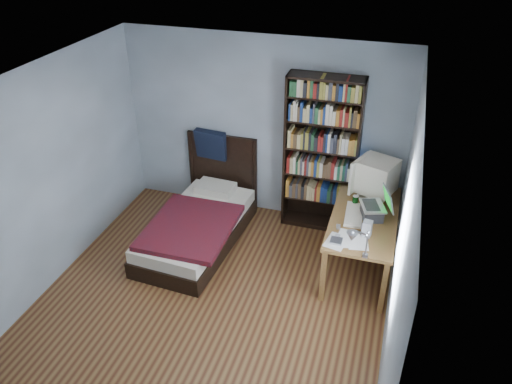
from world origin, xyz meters
TOP-DOWN VIEW (x-y plane):
  - room at (0.03, -0.00)m, footprint 4.20×4.24m
  - desk at (1.51, 1.63)m, footprint 0.75×1.56m
  - crt_monitor at (1.54, 1.66)m, footprint 0.58×0.53m
  - laptop at (1.60, 1.19)m, footprint 0.42×0.40m
  - desk_lamp at (1.49, 0.10)m, footprint 0.21×0.47m
  - keyboard at (1.38, 1.16)m, footprint 0.22×0.51m
  - speaker at (1.56, 0.81)m, footprint 0.11×0.11m
  - soda_can at (1.36, 1.40)m, footprint 0.07×0.07m
  - mouse at (1.46, 1.50)m, footprint 0.06×0.10m
  - phone_silver at (1.25, 0.88)m, footprint 0.06×0.09m
  - phone_grey at (1.26, 0.68)m, footprint 0.07×0.10m
  - external_drive at (1.27, 0.60)m, footprint 0.13×0.13m
  - bookshelf at (0.83, 1.94)m, footprint 0.95×0.30m
  - bed at (-0.58, 1.14)m, footprint 1.07×2.06m

SIDE VIEW (x-z plane):
  - bed at x=-0.58m, z-range -0.32..0.84m
  - desk at x=1.51m, z-range 0.05..0.78m
  - phone_silver at x=1.25m, z-range 0.73..0.75m
  - phone_grey at x=1.26m, z-range 0.73..0.75m
  - external_drive at x=1.27m, z-range 0.73..0.76m
  - mouse at x=1.46m, z-range 0.73..0.76m
  - keyboard at x=1.38m, z-range 0.72..0.77m
  - soda_can at x=1.36m, z-range 0.73..0.85m
  - speaker at x=1.56m, z-range 0.73..0.92m
  - laptop at x=1.60m, z-range 0.64..1.04m
  - crt_monitor at x=1.54m, z-range 0.76..1.28m
  - bookshelf at x=0.83m, z-range 0.00..2.11m
  - desk_lamp at x=1.49m, z-range 0.90..1.46m
  - room at x=0.03m, z-range 0.00..2.50m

